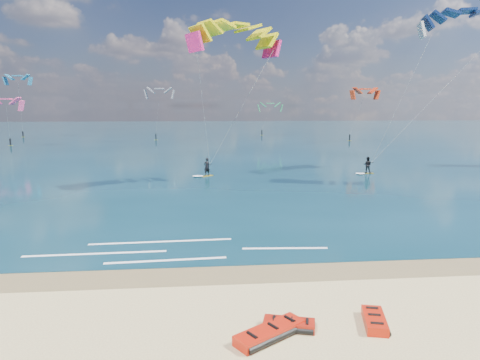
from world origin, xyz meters
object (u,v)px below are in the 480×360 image
object	(u,v)px
kitesurfer_main	(221,93)
packed_kite_left	(270,337)
kitesurfer_far	(414,90)
packed_kite_right	(374,325)
packed_kite_mid	(289,328)

from	to	relation	value
kitesurfer_main	packed_kite_left	bearing A→B (deg)	-130.04
kitesurfer_main	kitesurfer_far	size ratio (longest dim) A/B	0.93
packed_kite_left	packed_kite_right	size ratio (longest dim) A/B	1.46
packed_kite_mid	kitesurfer_main	xyz separation A→B (m)	(-0.85, 30.65, 9.08)
packed_kite_mid	packed_kite_right	distance (m)	3.12
packed_kite_mid	kitesurfer_main	distance (m)	31.98
kitesurfer_main	kitesurfer_far	xyz separation A→B (m)	(20.33, -0.39, 0.32)
packed_kite_right	packed_kite_left	bearing A→B (deg)	111.36
packed_kite_right	kitesurfer_far	xyz separation A→B (m)	(16.36, 30.29, 9.40)
kitesurfer_main	kitesurfer_far	distance (m)	20.34
packed_kite_mid	kitesurfer_far	world-z (taller)	kitesurfer_far
packed_kite_right	kitesurfer_far	distance (m)	35.68
packed_kite_left	kitesurfer_main	xyz separation A→B (m)	(-0.09, 31.18, 9.08)
packed_kite_right	kitesurfer_far	bearing A→B (deg)	-14.37
packed_kite_right	kitesurfer_main	distance (m)	32.24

